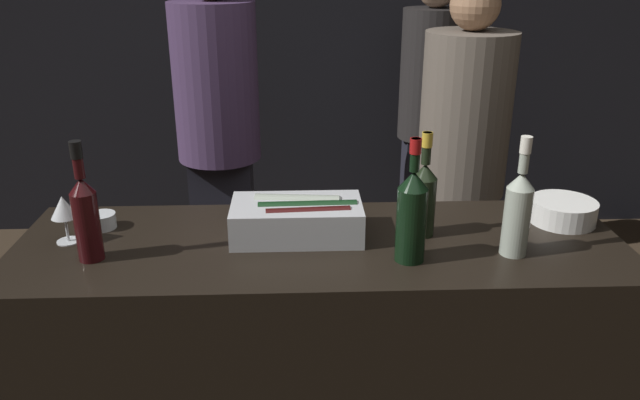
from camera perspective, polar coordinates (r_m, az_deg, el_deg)
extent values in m
cube|color=black|center=(4.09, -1.39, 16.18)|extent=(6.40, 0.06, 2.80)
cube|color=black|center=(2.12, 0.03, -16.01)|extent=(1.81, 0.60, 1.00)
cube|color=#B7BABF|center=(1.87, -2.14, -1.82)|extent=(0.39, 0.22, 0.11)
cylinder|color=#380F0F|center=(1.82, -1.09, -1.63)|extent=(0.25, 0.08, 0.06)
cylinder|color=#143319|center=(1.86, -1.14, -1.06)|extent=(0.30, 0.07, 0.07)
cylinder|color=#9EA899|center=(1.91, -2.10, -0.53)|extent=(0.26, 0.10, 0.07)
cylinder|color=white|center=(2.12, 21.33, -0.95)|extent=(0.21, 0.21, 0.07)
cylinder|color=gray|center=(2.11, 21.44, -0.20)|extent=(0.17, 0.17, 0.01)
cylinder|color=silver|center=(2.00, -21.98, -3.51)|extent=(0.07, 0.07, 0.00)
cylinder|color=silver|center=(1.98, -22.14, -2.47)|extent=(0.01, 0.01, 0.08)
cone|color=silver|center=(1.96, -22.43, -0.58)|extent=(0.08, 0.08, 0.07)
cylinder|color=silver|center=(2.05, -19.28, -1.81)|extent=(0.08, 0.08, 0.05)
sphere|color=#F4C66B|center=(2.05, -19.29, -1.75)|extent=(0.04, 0.04, 0.04)
cylinder|color=#9EA899|center=(1.83, 17.51, -1.90)|extent=(0.08, 0.08, 0.20)
cone|color=#9EA899|center=(1.79, 17.95, 1.69)|extent=(0.08, 0.08, 0.05)
cylinder|color=#9EA899|center=(1.76, 18.22, 3.94)|extent=(0.03, 0.03, 0.10)
cylinder|color=white|center=(1.76, 18.33, 4.82)|extent=(0.03, 0.03, 0.05)
cylinder|color=black|center=(1.83, -20.48, -2.28)|extent=(0.07, 0.07, 0.20)
cone|color=black|center=(1.79, -20.98, 1.25)|extent=(0.07, 0.07, 0.04)
cylinder|color=black|center=(1.76, -21.30, 3.45)|extent=(0.03, 0.03, 0.10)
cylinder|color=black|center=(1.76, -21.42, 4.32)|extent=(0.03, 0.03, 0.05)
cylinder|color=black|center=(1.89, 9.38, -0.61)|extent=(0.07, 0.07, 0.18)
cone|color=black|center=(1.85, 9.59, 2.61)|extent=(0.07, 0.07, 0.04)
cylinder|color=black|center=(1.83, 9.73, 4.68)|extent=(0.03, 0.03, 0.10)
cylinder|color=gold|center=(1.83, 9.78, 5.46)|extent=(0.03, 0.03, 0.04)
cylinder|color=black|center=(1.73, 8.32, -2.27)|extent=(0.08, 0.08, 0.21)
cone|color=black|center=(1.68, 8.56, 1.80)|extent=(0.08, 0.08, 0.05)
cylinder|color=black|center=(1.65, 8.69, 4.09)|extent=(0.03, 0.03, 0.09)
cylinder|color=maroon|center=(1.65, 8.74, 4.91)|extent=(0.03, 0.03, 0.04)
cube|color=black|center=(3.34, -8.68, -2.91)|extent=(0.31, 0.23, 0.83)
cylinder|color=#473356|center=(3.10, -9.51, 10.53)|extent=(0.41, 0.41, 0.75)
cube|color=black|center=(3.85, 9.44, 0.07)|extent=(0.27, 0.20, 0.79)
cylinder|color=black|center=(3.64, 10.18, 11.20)|extent=(0.36, 0.36, 0.72)
cube|color=black|center=(3.10, 12.00, -5.82)|extent=(0.30, 0.22, 0.77)
cylinder|color=#60564C|center=(2.84, 13.17, 7.62)|extent=(0.39, 0.39, 0.71)
sphere|color=#997051|center=(2.77, 14.01, 16.91)|extent=(0.21, 0.21, 0.21)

